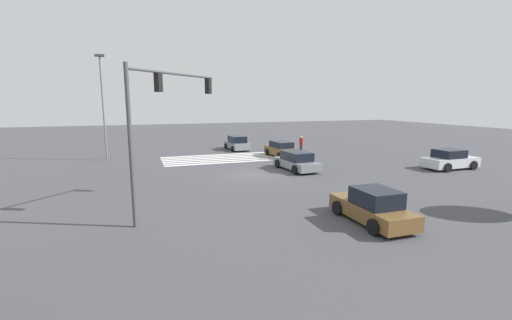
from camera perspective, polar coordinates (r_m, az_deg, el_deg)
The scene contains 10 objects.
ground_plane at distance 25.56m, azimuth 0.00°, elevation -2.42°, with size 125.89×125.89×0.00m, color #47474C.
crosswalk_markings at distance 33.14m, azimuth -4.61°, elevation 0.33°, with size 12.46×5.35×0.01m.
traffic_signal_mast at distance 16.38m, azimuth -15.89°, elevation 7.89°, with size 4.54×4.54×6.93m.
car_0 at distance 33.96m, azimuth 4.19°, elevation 1.80°, with size 2.16×4.49×1.52m.
car_1 at distance 27.32m, azimuth 6.75°, elevation -0.19°, with size 2.34×4.67×1.48m.
car_2 at distance 38.81m, azimuth -3.19°, elevation 2.79°, with size 2.15×4.40×1.58m.
car_3 at distance 16.25m, azimuth 18.88°, elevation -7.44°, with size 2.05×4.37×1.58m.
car_4 at distance 31.73m, azimuth 29.58°, elevation 0.02°, with size 4.55×2.28×1.59m.
pedestrian at distance 36.72m, azimuth 7.54°, elevation 2.77°, with size 0.41×0.41×1.79m.
street_light_pole_a at distance 34.30m, azimuth -24.19°, elevation 9.21°, with size 0.80×0.36×9.52m.
Camera 1 is at (8.27, 23.59, 5.34)m, focal length 24.00 mm.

